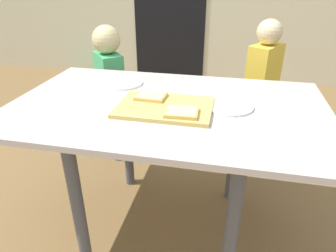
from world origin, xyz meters
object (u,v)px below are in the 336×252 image
at_px(pizza_slice_near_right, 182,112).
at_px(garden_hose_coil, 82,77).
at_px(plate_white_left, 122,83).
at_px(dining_table, 168,123).
at_px(plate_white_right, 229,106).
at_px(cutting_board, 166,107).
at_px(pizza_slice_far_left, 151,96).
at_px(child_right, 261,87).
at_px(child_left, 110,84).

bearing_deg(pizza_slice_near_right, garden_hose_coil, 125.61).
distance_m(pizza_slice_near_right, plate_white_left, 0.52).
height_order(dining_table, pizza_slice_near_right, pizza_slice_near_right).
bearing_deg(garden_hose_coil, plate_white_right, -49.81).
xyz_separation_m(cutting_board, plate_white_right, (0.27, 0.08, -0.00)).
relative_size(pizza_slice_near_right, pizza_slice_far_left, 0.99).
height_order(pizza_slice_far_left, plate_white_left, pizza_slice_far_left).
bearing_deg(cutting_board, child_right, 60.87).
bearing_deg(pizza_slice_near_right, child_right, 67.00).
bearing_deg(pizza_slice_near_right, child_left, 129.18).
distance_m(pizza_slice_far_left, child_left, 0.83).
distance_m(pizza_slice_near_right, child_right, 1.02).
distance_m(cutting_board, plate_white_right, 0.28).
xyz_separation_m(pizza_slice_near_right, child_left, (-0.64, 0.79, -0.20)).
height_order(dining_table, plate_white_left, plate_white_left).
distance_m(plate_white_right, plate_white_left, 0.60).
bearing_deg(garden_hose_coil, child_right, -35.51).
height_order(dining_table, plate_white_right, plate_white_right).
relative_size(child_left, child_right, 0.95).
bearing_deg(pizza_slice_near_right, pizza_slice_far_left, 139.43).
bearing_deg(plate_white_left, garden_hose_coil, 123.16).
height_order(cutting_board, garden_hose_coil, cutting_board).
relative_size(pizza_slice_far_left, garden_hose_coil, 0.32).
bearing_deg(pizza_slice_far_left, dining_table, -10.28).
bearing_deg(plate_white_right, pizza_slice_far_left, -178.33).
relative_size(plate_white_left, garden_hose_coil, 0.50).
distance_m(cutting_board, pizza_slice_far_left, 0.11).
relative_size(dining_table, plate_white_left, 6.61).
bearing_deg(pizza_slice_far_left, child_right, 54.35).
height_order(pizza_slice_near_right, child_left, child_left).
height_order(pizza_slice_far_left, plate_white_right, pizza_slice_far_left).
bearing_deg(garden_hose_coil, child_left, -56.19).
bearing_deg(child_right, child_left, -172.42).
distance_m(pizza_slice_near_right, plate_white_right, 0.24).
xyz_separation_m(cutting_board, child_right, (0.48, 0.85, -0.17)).
distance_m(cutting_board, plate_white_left, 0.41).
height_order(cutting_board, pizza_slice_far_left, pizza_slice_far_left).
bearing_deg(child_right, cutting_board, -119.13).
xyz_separation_m(cutting_board, pizza_slice_far_left, (-0.09, 0.07, 0.02)).
bearing_deg(pizza_slice_far_left, plate_white_right, 1.67).
xyz_separation_m(plate_white_left, child_right, (0.77, 0.58, -0.17)).
bearing_deg(plate_white_right, dining_table, -174.78).
distance_m(plate_white_left, child_right, 0.98).
distance_m(pizza_slice_near_right, pizza_slice_far_left, 0.22).
relative_size(pizza_slice_far_left, child_right, 0.14).
bearing_deg(dining_table, garden_hose_coil, 125.70).
relative_size(plate_white_right, plate_white_left, 1.00).
bearing_deg(cutting_board, plate_white_left, 137.54).
bearing_deg(plate_white_right, plate_white_left, 161.32).
distance_m(dining_table, child_right, 0.93).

